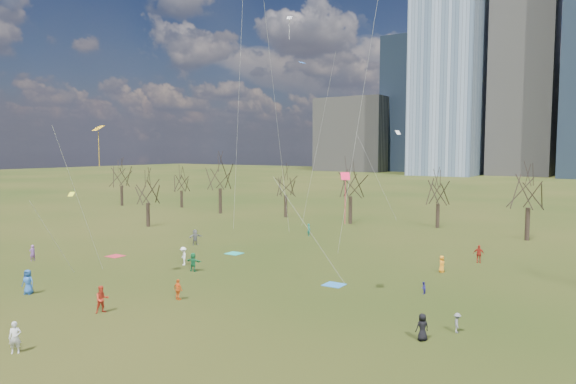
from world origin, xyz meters
The scene contains 21 objects.
ground centered at (0.00, 0.00, 0.00)m, with size 500.00×500.00×0.00m, color black.
downtown_skyline centered at (-2.43, 210.64, 39.01)m, with size 212.50×78.00×118.00m.
bare_tree_row centered at (-0.09, 37.22, 6.12)m, with size 113.04×29.80×9.50m.
blanket_teal centered at (-7.87, 13.74, 0.01)m, with size 1.60×1.50×0.03m, color teal.
blanket_navy centered at (6.82, 8.28, 0.01)m, with size 1.60×1.50×0.03m, color blue.
blanket_crimson centered at (-17.32, 6.08, 0.01)m, with size 1.60×1.50×0.03m, color red.
person_0 centered at (-11.55, -6.60, 0.95)m, with size 0.92×0.60×1.89m, color #225096.
person_1 centered at (-1.25, -13.41, 0.87)m, with size 0.63×0.42×1.74m, color silver.
person_2 centered at (-3.06, -6.45, 0.93)m, with size 0.90×0.70×1.86m, color red.
person_3 centered at (18.07, 2.62, 0.60)m, with size 0.78×0.45×1.21m, color slate.
person_4 centered at (-0.86, -1.54, 0.77)m, with size 0.91×0.38×1.55m, color orange.
person_5 centered at (-6.04, 5.57, 0.85)m, with size 1.57×0.50×1.70m, color #1C7E44.
person_6 centered at (16.70, 0.23, 0.80)m, with size 0.78×0.51×1.59m, color black.
person_7 centered at (-22.38, 0.24, 0.80)m, with size 0.58×0.38×1.60m, color #8952A5.
person_8 centered at (13.73, 9.66, 0.46)m, with size 0.45×0.35×0.92m, color #282399.
person_9 centered at (-8.56, 6.93, 0.87)m, with size 1.12×0.65×1.74m, color white.
person_10 centered at (14.85, 23.09, 0.87)m, with size 1.02×0.42×1.74m, color #AB2418.
person_11 centered at (-14.68, 15.15, 0.90)m, with size 1.68×0.53×1.81m, color slate.
person_12 centered at (12.95, 17.23, 0.76)m, with size 0.74×0.48×1.52m, color orange.
person_13 centered at (-6.72, 27.42, 0.79)m, with size 0.58×0.38×1.58m, color #1B7A68.
kites_airborne centered at (6.94, 13.35, 13.83)m, with size 52.25×46.82×34.27m.
Camera 1 is at (25.65, -28.11, 11.02)m, focal length 32.00 mm.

